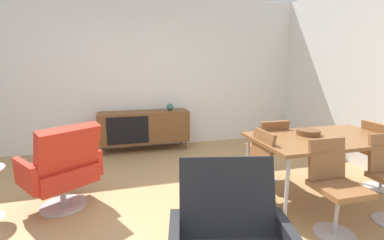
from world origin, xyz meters
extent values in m
plane|color=tan|center=(0.00, 0.00, 0.00)|extent=(8.32, 8.32, 0.00)
cube|color=white|center=(0.00, 2.60, 1.40)|extent=(6.80, 0.12, 2.80)
cube|color=brown|center=(0.06, 2.30, 0.44)|extent=(1.60, 0.44, 0.56)
cube|color=black|center=(-0.24, 2.08, 0.44)|extent=(0.70, 0.01, 0.48)
cylinder|color=brown|center=(-0.68, 2.13, 0.08)|extent=(0.03, 0.03, 0.16)
cylinder|color=brown|center=(0.80, 2.13, 0.08)|extent=(0.03, 0.03, 0.16)
cylinder|color=brown|center=(-0.68, 2.47, 0.08)|extent=(0.03, 0.03, 0.16)
cylinder|color=brown|center=(0.80, 2.47, 0.08)|extent=(0.03, 0.03, 0.16)
ellipsoid|color=#337266|center=(0.54, 2.30, 0.78)|extent=(0.12, 0.12, 0.13)
cube|color=brown|center=(1.82, -0.09, 0.72)|extent=(1.60, 0.90, 0.04)
cylinder|color=#B7B7BC|center=(1.10, -0.48, 0.35)|extent=(0.04, 0.04, 0.70)
cylinder|color=#B7B7BC|center=(1.10, 0.30, 0.35)|extent=(0.04, 0.04, 0.70)
cylinder|color=#B7B7BC|center=(2.54, 0.30, 0.35)|extent=(0.04, 0.04, 0.70)
cylinder|color=brown|center=(1.71, 0.02, 0.77)|extent=(0.26, 0.26, 0.06)
cube|color=brown|center=(1.47, -0.71, 0.45)|extent=(0.41, 0.41, 0.05)
cube|color=brown|center=(1.48, -0.53, 0.67)|extent=(0.38, 0.10, 0.38)
cylinder|color=#B7B7BC|center=(1.47, -0.71, 0.21)|extent=(0.04, 0.04, 0.42)
cylinder|color=#B7B7BC|center=(1.47, -0.71, 0.01)|extent=(0.36, 0.36, 0.01)
cube|color=brown|center=(2.59, -0.08, 0.67)|extent=(0.12, 0.39, 0.38)
cylinder|color=#B7B7BC|center=(2.77, -0.09, 0.21)|extent=(0.04, 0.04, 0.42)
cylinder|color=#B7B7BC|center=(2.77, -0.09, 0.01)|extent=(0.36, 0.36, 0.01)
cube|color=brown|center=(1.47, 0.53, 0.45)|extent=(0.40, 0.40, 0.05)
cube|color=brown|center=(1.47, 0.35, 0.67)|extent=(0.38, 0.09, 0.38)
cylinder|color=#B7B7BC|center=(1.47, 0.53, 0.21)|extent=(0.04, 0.04, 0.42)
cylinder|color=#B7B7BC|center=(1.47, 0.53, 0.01)|extent=(0.36, 0.36, 0.01)
cube|color=brown|center=(0.87, -0.09, 0.45)|extent=(0.40, 0.40, 0.05)
cube|color=brown|center=(1.05, -0.09, 0.67)|extent=(0.09, 0.38, 0.38)
cylinder|color=#B7B7BC|center=(0.87, -0.09, 0.21)|extent=(0.04, 0.04, 0.42)
cylinder|color=#B7B7BC|center=(0.87, -0.09, 0.01)|extent=(0.36, 0.36, 0.01)
cube|color=red|center=(-1.01, 0.51, 0.38)|extent=(0.81, 0.80, 0.20)
cube|color=red|center=(-0.88, 0.31, 0.69)|extent=(0.65, 0.56, 0.51)
cube|color=red|center=(-0.74, 0.69, 0.46)|extent=(0.33, 0.45, 0.28)
cube|color=red|center=(-1.28, 0.32, 0.46)|extent=(0.33, 0.45, 0.28)
cylinder|color=#B7B7BC|center=(-1.01, 0.51, 0.14)|extent=(0.06, 0.06, 0.28)
cylinder|color=#B7B7BC|center=(-1.01, 0.51, 0.01)|extent=(0.48, 0.48, 0.02)
cube|color=#262628|center=(0.27, -1.00, 0.69)|extent=(0.65, 0.40, 0.51)
camera|label=1|loc=(-0.37, -2.45, 1.50)|focal=24.71mm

